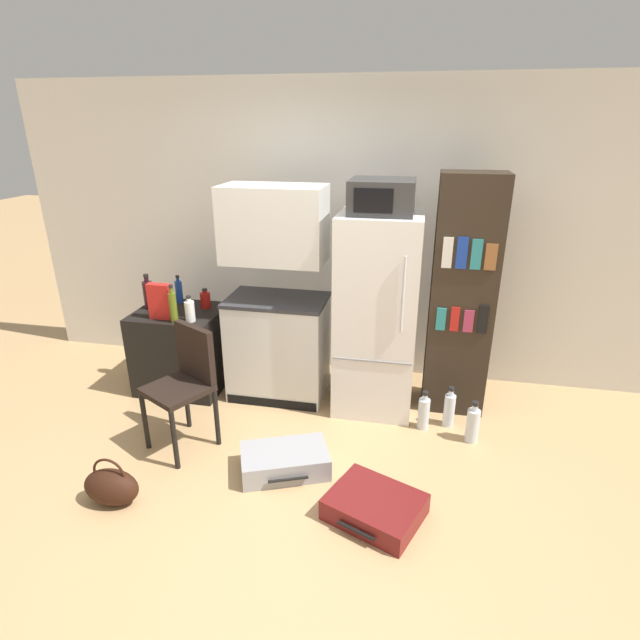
% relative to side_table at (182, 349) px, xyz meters
% --- Properties ---
extents(ground_plane, '(24.00, 24.00, 0.00)m').
position_rel_side_table_xyz_m(ground_plane, '(1.29, -1.29, -0.36)').
color(ground_plane, tan).
extents(wall_back, '(6.40, 0.10, 2.61)m').
position_rel_side_table_xyz_m(wall_back, '(1.49, 0.71, 0.94)').
color(wall_back, silver).
rests_on(wall_back, ground_plane).
extents(side_table, '(0.73, 0.61, 0.73)m').
position_rel_side_table_xyz_m(side_table, '(0.00, 0.00, 0.00)').
color(side_table, black).
rests_on(side_table, ground_plane).
extents(kitchen_hutch, '(0.83, 0.53, 1.80)m').
position_rel_side_table_xyz_m(kitchen_hutch, '(0.88, 0.05, 0.47)').
color(kitchen_hutch, silver).
rests_on(kitchen_hutch, ground_plane).
extents(refrigerator, '(0.63, 0.61, 1.62)m').
position_rel_side_table_xyz_m(refrigerator, '(1.72, 0.01, 0.45)').
color(refrigerator, white).
rests_on(refrigerator, ground_plane).
extents(microwave, '(0.47, 0.45, 0.25)m').
position_rel_side_table_xyz_m(microwave, '(1.72, 0.01, 1.38)').
color(microwave, '#333333').
rests_on(microwave, refrigerator).
extents(bookshelf, '(0.49, 0.35, 1.92)m').
position_rel_side_table_xyz_m(bookshelf, '(2.37, 0.14, 0.60)').
color(bookshelf, '#2D2319').
rests_on(bookshelf, ground_plane).
extents(bottle_blue_soda, '(0.06, 0.06, 0.25)m').
position_rel_side_table_xyz_m(bottle_blue_soda, '(-0.08, 0.21, 0.47)').
color(bottle_blue_soda, '#1E47A3').
rests_on(bottle_blue_soda, side_table).
extents(bottle_milk_white, '(0.08, 0.08, 0.22)m').
position_rel_side_table_xyz_m(bottle_milk_white, '(0.21, -0.20, 0.46)').
color(bottle_milk_white, white).
rests_on(bottle_milk_white, side_table).
extents(bottle_ketchup_red, '(0.09, 0.09, 0.17)m').
position_rel_side_table_xyz_m(bottle_ketchup_red, '(0.20, 0.13, 0.44)').
color(bottle_ketchup_red, '#AD1914').
rests_on(bottle_ketchup_red, side_table).
extents(bottle_olive_oil, '(0.06, 0.06, 0.32)m').
position_rel_side_table_xyz_m(bottle_olive_oil, '(0.09, -0.23, 0.50)').
color(bottle_olive_oil, '#566619').
rests_on(bottle_olive_oil, side_table).
extents(bottle_wine_dark, '(0.08, 0.08, 0.31)m').
position_rel_side_table_xyz_m(bottle_wine_dark, '(-0.27, 0.02, 0.49)').
color(bottle_wine_dark, black).
rests_on(bottle_wine_dark, side_table).
extents(cereal_box, '(0.19, 0.07, 0.30)m').
position_rel_side_table_xyz_m(cereal_box, '(-0.05, -0.18, 0.51)').
color(cereal_box, red).
rests_on(cereal_box, side_table).
extents(chair, '(0.54, 0.54, 0.91)m').
position_rel_side_table_xyz_m(chair, '(0.43, -0.79, 0.19)').
color(chair, black).
rests_on(chair, ground_plane).
extents(suitcase_large_flat, '(0.68, 0.55, 0.16)m').
position_rel_side_table_xyz_m(suitcase_large_flat, '(1.21, -0.99, -0.28)').
color(suitcase_large_flat, '#99999E').
rests_on(suitcase_large_flat, ground_plane).
extents(suitcase_small_flat, '(0.66, 0.60, 0.14)m').
position_rel_side_table_xyz_m(suitcase_small_flat, '(1.86, -1.29, -0.29)').
color(suitcase_small_flat, maroon).
rests_on(suitcase_small_flat, ground_plane).
extents(handbag, '(0.36, 0.20, 0.33)m').
position_rel_side_table_xyz_m(handbag, '(0.22, -1.50, -0.24)').
color(handbag, '#33190F').
rests_on(handbag, ground_plane).
extents(water_bottle_front, '(0.10, 0.10, 0.34)m').
position_rel_side_table_xyz_m(water_bottle_front, '(2.50, -0.37, -0.22)').
color(water_bottle_front, silver).
rests_on(water_bottle_front, ground_plane).
extents(water_bottle_middle, '(0.09, 0.09, 0.32)m').
position_rel_side_table_xyz_m(water_bottle_middle, '(2.14, -0.27, -0.23)').
color(water_bottle_middle, silver).
rests_on(water_bottle_middle, ground_plane).
extents(water_bottle_back, '(0.09, 0.09, 0.34)m').
position_rel_side_table_xyz_m(water_bottle_back, '(2.33, -0.19, -0.22)').
color(water_bottle_back, silver).
rests_on(water_bottle_back, ground_plane).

